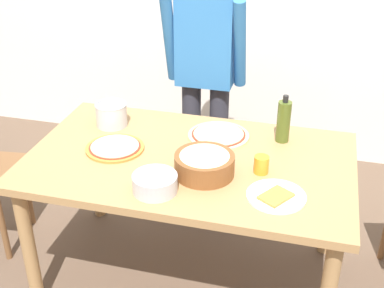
% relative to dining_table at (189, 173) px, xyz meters
% --- Properties ---
extents(ground, '(8.00, 8.00, 0.00)m').
position_rel_dining_table_xyz_m(ground, '(0.00, 0.00, -0.67)').
color(ground, brown).
extents(dining_table, '(1.60, 0.96, 0.76)m').
position_rel_dining_table_xyz_m(dining_table, '(0.00, 0.00, 0.00)').
color(dining_table, '#A37A4C').
rests_on(dining_table, ground).
extents(person_cook, '(0.49, 0.25, 1.62)m').
position_rel_dining_table_xyz_m(person_cook, '(-0.10, 0.76, 0.27)').
color(person_cook, '#2D2D38').
rests_on(person_cook, ground).
extents(pizza_raw_on_board, '(0.33, 0.33, 0.02)m').
position_rel_dining_table_xyz_m(pizza_raw_on_board, '(0.09, 0.25, 0.10)').
color(pizza_raw_on_board, beige).
rests_on(pizza_raw_on_board, dining_table).
extents(pizza_cooked_on_tray, '(0.30, 0.30, 0.02)m').
position_rel_dining_table_xyz_m(pizza_cooked_on_tray, '(-0.39, -0.01, 0.10)').
color(pizza_cooked_on_tray, '#C67A33').
rests_on(pizza_cooked_on_tray, dining_table).
extents(plate_with_slice, '(0.26, 0.26, 0.02)m').
position_rel_dining_table_xyz_m(plate_with_slice, '(0.45, -0.24, 0.10)').
color(plate_with_slice, white).
rests_on(plate_with_slice, dining_table).
extents(popcorn_bowl, '(0.28, 0.28, 0.11)m').
position_rel_dining_table_xyz_m(popcorn_bowl, '(0.11, -0.13, 0.15)').
color(popcorn_bowl, brown).
rests_on(popcorn_bowl, dining_table).
extents(mixing_bowl_steel, '(0.20, 0.20, 0.08)m').
position_rel_dining_table_xyz_m(mixing_bowl_steel, '(-0.07, -0.32, 0.13)').
color(mixing_bowl_steel, '#B7B7BC').
rests_on(mixing_bowl_steel, dining_table).
extents(olive_oil_bottle, '(0.07, 0.07, 0.26)m').
position_rel_dining_table_xyz_m(olive_oil_bottle, '(0.42, 0.29, 0.20)').
color(olive_oil_bottle, '#47561E').
rests_on(olive_oil_bottle, dining_table).
extents(steel_pot, '(0.17, 0.17, 0.13)m').
position_rel_dining_table_xyz_m(steel_pot, '(-0.51, 0.24, 0.16)').
color(steel_pot, '#B7B7BC').
rests_on(steel_pot, dining_table).
extents(cup_orange, '(0.07, 0.07, 0.08)m').
position_rel_dining_table_xyz_m(cup_orange, '(0.36, -0.05, 0.13)').
color(cup_orange, orange).
rests_on(cup_orange, dining_table).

